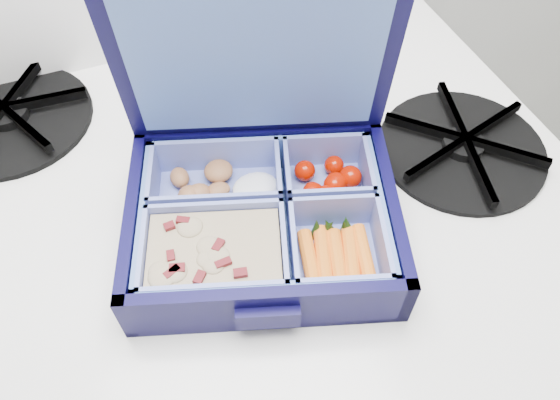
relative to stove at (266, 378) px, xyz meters
name	(u,v)px	position (x,y,z in m)	size (l,w,h in m)	color
stove	(266,378)	(0.00, 0.00, 0.00)	(0.67, 0.67, 1.01)	white
bento_box	(263,220)	(-0.01, -0.04, 0.53)	(0.24, 0.19, 0.06)	black
burner_grate	(464,143)	(0.23, -0.02, 0.52)	(0.18, 0.18, 0.03)	black
burner_grate_rear	(7,114)	(-0.22, 0.21, 0.51)	(0.18, 0.18, 0.02)	black
fork	(301,109)	(0.09, 0.10, 0.51)	(0.03, 0.19, 0.01)	#B3B4C8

